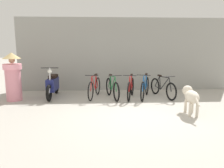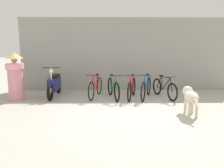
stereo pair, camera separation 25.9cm
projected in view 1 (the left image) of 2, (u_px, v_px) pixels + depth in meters
The scene contains 10 objects.
ground_plane at pixel (139, 115), 5.78m from camera, with size 60.00×60.00×0.00m, color #ADA89E.
shop_wall_back at pixel (125, 54), 8.97m from camera, with size 8.66×0.20×2.93m.
bicycle_0 at pixel (94, 88), 7.71m from camera, with size 0.51×1.61×0.85m.
bicycle_1 at pixel (112, 88), 7.61m from camera, with size 0.51×1.58×0.85m.
bicycle_2 at pixel (131, 88), 7.60m from camera, with size 0.54×1.59×0.86m.
bicycle_3 at pixel (145, 88), 7.66m from camera, with size 0.67×1.67×0.87m.
bicycle_4 at pixel (163, 88), 7.77m from camera, with size 0.57×1.64×0.80m.
motorcycle at pixel (53, 85), 7.74m from camera, with size 0.58×1.77×1.10m.
stray_dog at pixel (191, 96), 5.84m from camera, with size 0.38×1.15×0.72m.
person_in_robes at pixel (13, 76), 7.22m from camera, with size 0.59×0.59×1.60m.
Camera 1 is at (-1.03, -5.51, 1.80)m, focal length 35.00 mm.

